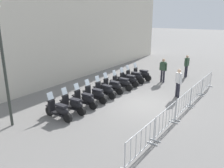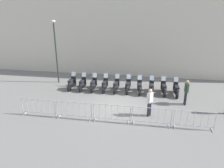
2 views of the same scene
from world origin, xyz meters
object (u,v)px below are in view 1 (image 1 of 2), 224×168
(motorcycle_1, at_px, (73,105))
(motorcycle_4, at_px, (105,90))
(barrier_segment_1, at_px, (166,120))
(motorcycle_2, at_px, (85,99))
(barrier_segment_4, at_px, (207,82))
(street_lamp, at_px, (3,55))
(motorcycle_9, at_px, (142,74))
(officer_mid_plaza, at_px, (187,65))
(motorcycle_3, at_px, (95,94))
(barrier_segment_2, at_px, (184,104))
(motorcycle_7, at_px, (128,80))
(officer_near_row_end, at_px, (178,81))
(motorcycle_6, at_px, (122,83))
(barrier_segment_0, at_px, (141,143))
(motorcycle_0, at_px, (59,110))
(motorcycle_5, at_px, (113,86))
(officer_by_barriers, at_px, (163,69))
(barrier_segment_3, at_px, (197,92))
(motorcycle_8, at_px, (134,77))

(motorcycle_1, bearing_deg, motorcycle_4, -8.86)
(barrier_segment_1, bearing_deg, motorcycle_2, 80.62)
(barrier_segment_4, xyz_separation_m, street_lamp, (-8.98, 7.48, 2.66))
(motorcycle_9, distance_m, officer_mid_plaza, 3.70)
(motorcycle_3, xyz_separation_m, barrier_segment_2, (0.55, -4.74, 0.07))
(motorcycle_4, bearing_deg, motorcycle_7, -9.55)
(motorcycle_2, relative_size, barrier_segment_4, 0.82)
(motorcycle_9, bearing_deg, barrier_segment_4, -94.87)
(officer_near_row_end, bearing_deg, motorcycle_6, 92.12)
(barrier_segment_0, bearing_deg, motorcycle_4, 39.29)
(motorcycle_0, distance_m, motorcycle_9, 8.08)
(officer_mid_plaza, bearing_deg, motorcycle_5, 148.76)
(street_lamp, bearing_deg, motorcycle_5, -20.84)
(motorcycle_9, distance_m, officer_by_barriers, 1.63)
(motorcycle_5, height_order, officer_near_row_end, officer_near_row_end)
(motorcycle_3, bearing_deg, motorcycle_4, -9.79)
(motorcycle_5, xyz_separation_m, barrier_segment_0, (-5.59, -3.75, 0.07))
(motorcycle_0, distance_m, barrier_segment_4, 9.62)
(barrier_segment_3, bearing_deg, officer_near_row_end, 87.15)
(motorcycle_9, relative_size, officer_near_row_end, 0.99)
(motorcycle_8, height_order, street_lamp, street_lamp)
(motorcycle_3, xyz_separation_m, officer_by_barriers, (5.45, -2.48, 0.53))
(barrier_segment_4, bearing_deg, barrier_segment_2, 170.27)
(barrier_segment_2, xyz_separation_m, officer_near_row_end, (2.23, 0.71, 0.46))
(barrier_segment_0, height_order, barrier_segment_2, same)
(motorcycle_7, height_order, officer_near_row_end, officer_near_row_end)
(motorcycle_3, xyz_separation_m, motorcycle_6, (2.65, -0.47, 0.00))
(barrier_segment_3, bearing_deg, motorcycle_1, 129.98)
(motorcycle_1, relative_size, motorcycle_8, 1.00)
(street_lamp, bearing_deg, barrier_segment_0, -87.51)
(motorcycle_3, distance_m, motorcycle_7, 3.59)
(motorcycle_1, height_order, motorcycle_6, same)
(motorcycle_5, xyz_separation_m, barrier_segment_2, (-1.23, -4.50, 0.07))
(motorcycle_1, height_order, motorcycle_4, same)
(motorcycle_1, xyz_separation_m, motorcycle_2, (0.89, -0.15, 0.00))
(motorcycle_4, xyz_separation_m, motorcycle_6, (1.77, -0.32, 0.00))
(motorcycle_3, distance_m, motorcycle_9, 5.38)
(motorcycle_5, xyz_separation_m, motorcycle_6, (0.88, -0.24, 0.00))
(motorcycle_0, distance_m, officer_mid_plaza, 11.12)
(barrier_segment_3, distance_m, barrier_segment_4, 2.21)
(barrier_segment_0, relative_size, barrier_segment_1, 1.00)
(motorcycle_9, distance_m, barrier_segment_3, 4.90)
(motorcycle_6, bearing_deg, motorcycle_2, 170.57)
(barrier_segment_2, distance_m, barrier_segment_4, 4.43)
(barrier_segment_0, relative_size, street_lamp, 0.40)
(motorcycle_6, xyz_separation_m, street_lamp, (-6.72, 2.46, 2.73))
(motorcycle_6, height_order, officer_by_barriers, officer_by_barriers)
(motorcycle_0, height_order, motorcycle_2, same)
(barrier_segment_0, bearing_deg, officer_mid_plaza, 1.07)
(motorcycle_2, bearing_deg, motorcycle_1, 170.69)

